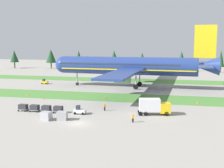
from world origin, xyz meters
TOP-DOWN VIEW (x-y plane):
  - ground_plane at (0.00, 0.00)m, footprint 400.00×400.00m
  - grass_strip_near at (0.00, 28.75)m, footprint 320.00×13.47m
  - grass_strip_far at (0.00, 67.70)m, footprint 320.00×13.47m
  - airliner at (2.76, 48.16)m, footprint 58.07×71.47m
  - baggage_tug at (-2.22, 7.27)m, footprint 2.61×1.31m
  - cargo_dolly_lead at (-7.24, 7.24)m, footprint 2.21×1.51m
  - cargo_dolly_second at (-10.14, 7.23)m, footprint 2.21×1.51m
  - cargo_dolly_third at (-13.04, 7.21)m, footprint 2.21×1.51m
  - cargo_dolly_fourth at (-15.94, 7.20)m, footprint 2.21×1.51m
  - catering_truck at (13.84, 10.39)m, footprint 7.28×3.66m
  - pushback_tractor at (-31.29, 49.50)m, footprint 2.65×1.40m
  - ground_crew_marshaller at (10.35, 3.27)m, footprint 0.51×0.36m
  - ground_crew_loader at (2.41, 11.70)m, footprint 0.36×0.48m
  - uld_container_0 at (-7.13, 0.95)m, footprint 2.18×1.83m
  - uld_container_1 at (-4.01, 1.77)m, footprint 2.19×1.84m
  - taxiway_marker_0 at (23.99, 24.66)m, footprint 0.44×0.44m
  - taxiway_marker_1 at (-24.67, 24.97)m, footprint 0.44×0.44m
  - taxiway_marker_2 at (-17.53, 20.83)m, footprint 0.44×0.44m
  - taxiway_marker_3 at (-1.10, 26.07)m, footprint 0.44×0.44m
  - distant_tree_line at (-1.88, 112.56)m, footprint 167.83×10.76m

SIDE VIEW (x-z plane):
  - ground_plane at x=0.00m, z-range 0.00..0.00m
  - grass_strip_near at x=0.00m, z-range 0.00..0.01m
  - grass_strip_far at x=0.00m, z-range 0.00..0.01m
  - taxiway_marker_1 at x=-24.67m, z-range 0.00..0.46m
  - taxiway_marker_2 at x=-17.53m, z-range 0.00..0.58m
  - taxiway_marker_0 at x=23.99m, z-range 0.00..0.62m
  - taxiway_marker_3 at x=-1.10m, z-range 0.00..0.66m
  - baggage_tug at x=-2.22m, z-range -0.17..1.80m
  - pushback_tractor at x=-31.29m, z-range -0.17..1.80m
  - uld_container_0 at x=-7.13m, z-range 0.00..1.76m
  - uld_container_1 at x=-4.01m, z-range 0.00..1.77m
  - cargo_dolly_lead at x=-7.24m, z-range 0.14..1.69m
  - cargo_dolly_second at x=-10.14m, z-range 0.14..1.69m
  - cargo_dolly_third at x=-13.04m, z-range 0.14..1.69m
  - cargo_dolly_fourth at x=-15.94m, z-range 0.14..1.69m
  - ground_crew_marshaller at x=10.35m, z-range 0.08..1.82m
  - ground_crew_loader at x=2.41m, z-range 0.08..1.82m
  - catering_truck at x=13.84m, z-range 0.16..3.74m
  - distant_tree_line at x=-1.88m, z-range 1.07..13.03m
  - airliner at x=2.76m, z-range -3.04..18.41m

